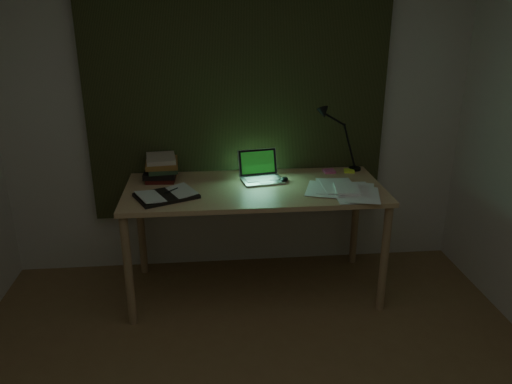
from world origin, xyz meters
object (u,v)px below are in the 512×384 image
desk (254,240)px  desk_lamp (357,139)px  loose_papers (338,189)px  book_stack (161,167)px  laptop (263,168)px  open_textbook (166,195)px

desk → desk_lamp: (0.80, 0.31, 0.65)m
loose_papers → desk_lamp: (0.24, 0.43, 0.24)m
book_stack → desk_lamp: size_ratio=0.54×
desk → desk_lamp: desk_lamp is taller
loose_papers → desk_lamp: size_ratio=0.78×
book_stack → loose_papers: 1.26m
book_stack → desk_lamp: desk_lamp is taller
laptop → loose_papers: 0.55m
desk → laptop: 0.53m
desk_lamp → book_stack: bearing=-168.4°
loose_papers → open_textbook: bearing=-179.1°
desk → book_stack: size_ratio=6.66×
desk → open_textbook: open_textbook is taller
desk → laptop: laptop is taller
book_stack → loose_papers: bearing=-16.3°
open_textbook → book_stack: 0.38m
desk → laptop: size_ratio=5.51×
open_textbook → loose_papers: 1.15m
laptop → book_stack: 0.73m
laptop → desk_lamp: 0.77m
open_textbook → book_stack: bearing=73.9°
book_stack → open_textbook: bearing=-81.1°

